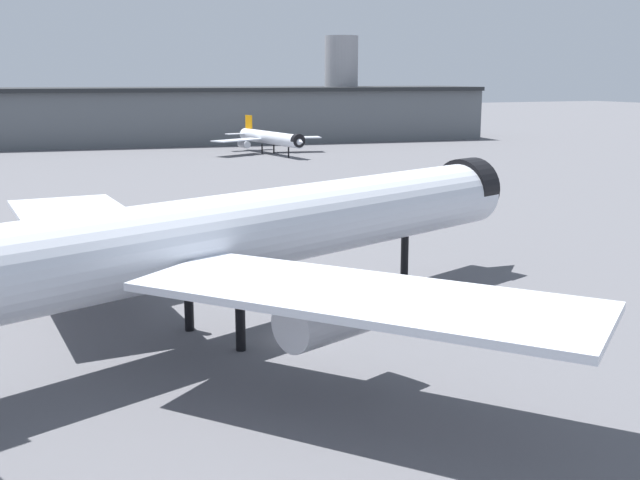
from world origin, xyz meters
TOP-DOWN VIEW (x-y plane):
  - ground at (0.00, 0.00)m, footprint 900.00×900.00m
  - airliner_near_gate at (-3.86, 3.22)m, footprint 66.40×59.41m
  - airliner_far_taxiway at (49.10, 137.44)m, footprint 31.02×34.22m
  - terminal_building at (26.09, 184.72)m, footprint 216.14×60.49m
  - service_truck_front at (3.40, 44.75)m, footprint 5.71×5.27m

SIDE VIEW (x-z plane):
  - ground at x=0.00m, z-range 0.00..0.00m
  - service_truck_front at x=3.40m, z-range 0.09..3.09m
  - airliner_far_taxiway at x=49.10m, z-range -0.56..8.91m
  - airliner_near_gate at x=-3.86m, z-range -1.07..16.79m
  - terminal_building at x=26.09m, z-range -7.56..24.70m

